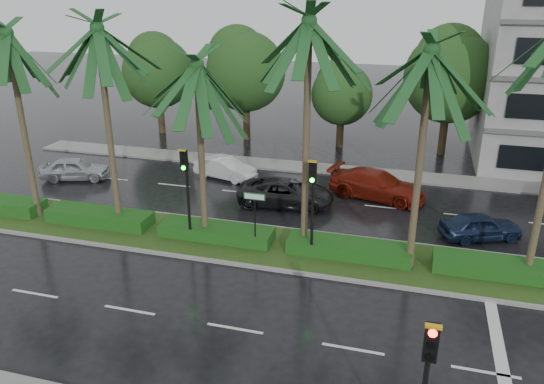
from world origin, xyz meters
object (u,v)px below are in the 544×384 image
(street_sign, at_px, (255,207))
(car_red, at_px, (377,185))
(car_blue, at_px, (481,226))
(car_white, at_px, (225,168))
(car_silver, at_px, (75,169))
(car_darkgrey, at_px, (286,193))
(signal_median_left, at_px, (186,182))

(street_sign, distance_m, car_red, 9.05)
(car_red, bearing_deg, car_blue, -112.25)
(street_sign, height_order, car_red, street_sign)
(car_white, xyz_separation_m, car_red, (9.00, -0.71, 0.12))
(car_white, distance_m, car_blue, 14.71)
(car_silver, relative_size, car_white, 1.02)
(car_darkgrey, distance_m, car_red, 5.06)
(signal_median_left, distance_m, car_darkgrey, 6.76)
(car_red, height_order, car_blue, car_red)
(car_white, xyz_separation_m, car_blue, (14.03, -4.44, -0.01))
(car_white, bearing_deg, signal_median_left, -155.29)
(car_blue, bearing_deg, street_sign, 90.57)
(signal_median_left, relative_size, car_darkgrey, 0.87)
(car_white, bearing_deg, car_silver, 121.63)
(car_blue, bearing_deg, car_silver, 62.96)
(car_white, distance_m, car_red, 9.03)
(car_silver, height_order, car_red, car_red)
(street_sign, distance_m, car_blue, 10.42)
(street_sign, bearing_deg, car_red, 60.00)
(car_blue, bearing_deg, car_white, 50.08)
(signal_median_left, height_order, car_white, signal_median_left)
(car_darkgrey, xyz_separation_m, car_red, (4.50, 2.32, 0.06))
(street_sign, distance_m, car_silver, 14.37)
(signal_median_left, bearing_deg, street_sign, 3.47)
(car_darkgrey, relative_size, car_red, 0.96)
(car_silver, bearing_deg, signal_median_left, -139.12)
(street_sign, bearing_deg, car_darkgrey, 90.28)
(car_white, height_order, car_darkgrey, car_darkgrey)
(street_sign, xyz_separation_m, car_white, (-4.53, 8.46, -1.49))
(car_white, bearing_deg, car_darkgrey, -109.21)
(car_red, bearing_deg, car_white, 99.84)
(street_sign, bearing_deg, signal_median_left, -176.53)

